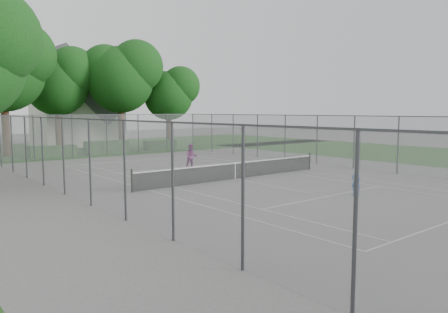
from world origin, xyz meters
TOP-DOWN VIEW (x-y plane):
  - ground at (0.00, 0.00)m, footprint 120.00×120.00m
  - grass_far at (0.00, 26.00)m, footprint 60.00×20.00m
  - grass_right at (22.00, 0.00)m, footprint 16.00×40.00m
  - court_markings at (0.00, 0.00)m, footprint 11.03×23.83m
  - tennis_net at (0.00, 0.00)m, footprint 12.87×0.10m
  - perimeter_fence at (0.00, 0.00)m, footprint 18.08×34.08m
  - tree_far_left at (-6.78, 21.75)m, footprint 7.77×7.10m
  - tree_far_midleft at (-1.42, 24.69)m, footprint 6.95×6.35m
  - tree_far_midright at (3.89, 21.92)m, footprint 7.52×6.86m
  - tree_far_right at (9.02, 21.30)m, footprint 5.91×5.40m
  - hedge_left at (-4.13, 18.54)m, footprint 3.75×1.13m
  - hedge_mid at (0.35, 17.93)m, footprint 3.81×1.09m
  - hedge_right at (6.25, 18.66)m, footprint 3.15×1.16m
  - house at (2.14, 29.42)m, footprint 8.54×6.62m
  - girl_player at (1.21, -7.02)m, footprint 0.54×0.45m
  - woman_player at (0.48, 5.01)m, footprint 0.98×0.88m

SIDE VIEW (x-z plane):
  - ground at x=0.00m, z-range 0.00..0.00m
  - grass_far at x=0.00m, z-range 0.00..0.00m
  - grass_right at x=22.00m, z-range 0.00..0.00m
  - court_markings at x=0.00m, z-range 0.00..0.01m
  - hedge_left at x=-4.13m, z-range 0.00..0.94m
  - hedge_right at x=6.25m, z-range 0.00..0.95m
  - tennis_net at x=0.00m, z-range -0.04..1.06m
  - hedge_mid at x=0.35m, z-range 0.00..1.20m
  - girl_player at x=1.21m, z-range 0.00..1.26m
  - woman_player at x=0.48m, z-range 0.00..1.67m
  - perimeter_fence at x=0.00m, z-range 0.05..3.57m
  - house at x=2.14m, z-range -1.04..9.60m
  - tree_far_right at x=9.02m, z-range 1.59..10.08m
  - tree_far_midleft at x=-1.42m, z-range 1.87..11.87m
  - tree_far_midright at x=3.89m, z-range 2.02..12.83m
  - tree_far_left at x=-6.78m, z-range 2.09..13.27m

